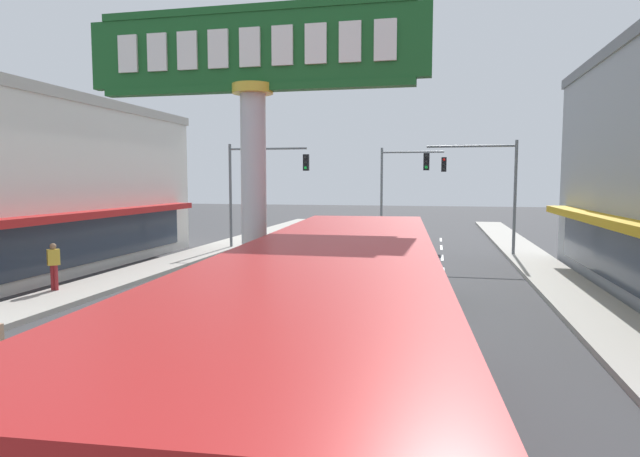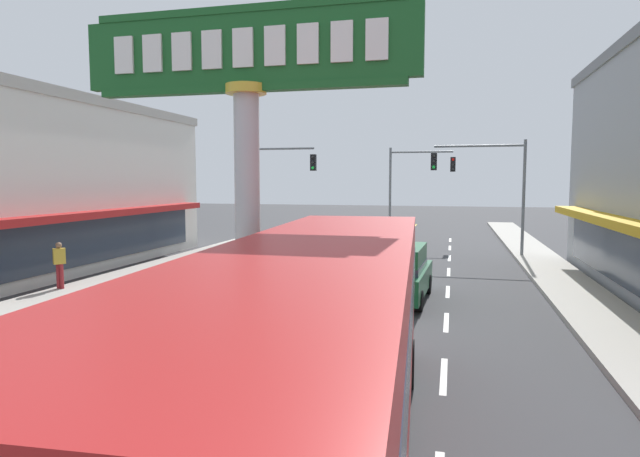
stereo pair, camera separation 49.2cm
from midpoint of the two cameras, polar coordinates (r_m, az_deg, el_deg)
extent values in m
cube|color=#A39E93|center=(25.25, 4.31, -4.06)|extent=(1.91, 52.00, 0.14)
cube|color=#ADA89E|center=(26.27, -15.54, -3.83)|extent=(2.27, 60.00, 0.18)
cube|color=#ADA89E|center=(23.39, 25.01, -5.23)|extent=(2.27, 60.00, 0.18)
cube|color=silver|center=(14.71, -21.99, -11.44)|extent=(0.14, 2.20, 0.01)
cube|color=silver|center=(18.33, -13.85, -7.94)|extent=(0.14, 2.20, 0.01)
cube|color=silver|center=(22.23, -8.56, -5.54)|extent=(0.14, 2.20, 0.01)
cube|color=silver|center=(26.29, -4.89, -3.84)|extent=(0.14, 2.20, 0.01)
cube|color=silver|center=(30.45, -2.23, -2.59)|extent=(0.14, 2.20, 0.01)
cube|color=silver|center=(34.66, -0.22, -1.64)|extent=(0.14, 2.20, 0.01)
cube|color=silver|center=(38.92, 1.36, -0.90)|extent=(0.14, 2.20, 0.01)
cube|color=silver|center=(12.10, 14.15, -14.85)|extent=(0.14, 2.20, 0.01)
cube|color=silver|center=(16.31, 14.08, -9.59)|extent=(0.14, 2.20, 0.01)
cube|color=silver|center=(20.60, 14.05, -6.50)|extent=(0.14, 2.20, 0.01)
cube|color=silver|center=(24.92, 14.02, -4.48)|extent=(0.14, 2.20, 0.01)
cube|color=silver|center=(29.27, 14.01, -3.06)|extent=(0.14, 2.20, 0.01)
cube|color=silver|center=(33.63, 13.99, -2.00)|extent=(0.14, 2.20, 0.01)
cube|color=silver|center=(38.01, 13.98, -1.19)|extent=(0.14, 2.20, 0.01)
cube|color=yellow|center=(25.47, 1.78, -4.12)|extent=(0.12, 52.00, 0.01)
cube|color=yellow|center=(25.10, 6.86, -4.29)|extent=(0.12, 52.00, 0.01)
cylinder|color=#33668C|center=(12.21, -6.39, -9.22)|extent=(1.39, 1.39, 1.90)
cylinder|color=gold|center=(12.00, -6.44, -4.55)|extent=(1.46, 1.46, 0.12)
cylinder|color=#B7B7BC|center=(11.83, -6.53, 5.03)|extent=(0.55, 0.55, 4.12)
cylinder|color=gold|center=(11.99, -6.63, 14.44)|extent=(0.88, 0.88, 0.20)
cube|color=#195623|center=(12.15, -6.68, 18.32)|extent=(7.50, 0.24, 1.47)
cube|color=#195623|center=(12.36, -6.72, 22.00)|extent=(6.90, 0.29, 0.16)
cube|color=#195623|center=(11.99, -6.63, 14.53)|extent=(6.90, 0.29, 0.16)
cube|color=white|center=(13.25, -19.00, 16.96)|extent=(0.45, 0.06, 0.81)
cube|color=white|center=(12.90, -16.23, 17.38)|extent=(0.45, 0.06, 0.81)
cube|color=white|center=(12.57, -13.30, 17.77)|extent=(0.45, 0.06, 0.81)
cube|color=white|center=(12.27, -10.20, 18.14)|extent=(0.45, 0.06, 0.81)
cube|color=white|center=(12.01, -6.94, 18.47)|extent=(0.45, 0.06, 0.81)
cube|color=white|center=(11.79, -3.54, 18.76)|extent=(0.45, 0.06, 0.81)
cube|color=white|center=(11.60, -0.01, 18.99)|extent=(0.45, 0.06, 0.81)
cube|color=white|center=(11.46, 3.64, 19.15)|extent=(0.45, 0.06, 0.81)
cube|color=white|center=(11.36, 7.36, 19.25)|extent=(0.45, 0.06, 0.81)
cube|color=silver|center=(28.24, -27.55, 3.71)|extent=(7.27, 18.15, 7.37)
cube|color=#A8A49C|center=(28.45, -27.89, 11.61)|extent=(7.42, 18.51, 0.45)
cube|color=#B21E1E|center=(25.76, -20.62, 1.56)|extent=(0.90, 15.43, 0.30)
cube|color=#283342|center=(26.08, -21.28, -0.94)|extent=(0.08, 14.88, 2.00)
cube|color=gold|center=(20.63, 29.37, 0.60)|extent=(0.90, 16.60, 0.30)
cube|color=#283342|center=(20.86, 30.30, -2.74)|extent=(0.08, 16.01, 2.00)
cylinder|color=slate|center=(32.17, -8.20, 3.31)|extent=(0.16, 0.16, 6.20)
cylinder|color=slate|center=(31.41, -4.32, 8.41)|extent=(4.62, 0.12, 0.12)
cube|color=black|center=(30.58, -0.25, 7.00)|extent=(0.32, 0.24, 0.92)
sphere|color=black|center=(30.45, -0.32, 7.57)|extent=(0.17, 0.17, 0.17)
sphere|color=black|center=(30.44, -0.32, 7.01)|extent=(0.17, 0.17, 0.17)
sphere|color=#19D83F|center=(30.43, -0.32, 6.44)|extent=(0.17, 0.17, 0.17)
cylinder|color=slate|center=(30.14, 21.19, 2.89)|extent=(0.16, 0.16, 6.20)
cylinder|color=slate|center=(29.97, 16.94, 8.36)|extent=(4.62, 0.12, 0.12)
cube|color=black|center=(29.75, 12.43, 6.93)|extent=(0.32, 0.24, 0.92)
sphere|color=black|center=(29.62, 12.44, 7.52)|extent=(0.17, 0.17, 0.17)
sphere|color=black|center=(29.61, 12.43, 6.94)|extent=(0.17, 0.17, 0.17)
sphere|color=#19D83F|center=(29.60, 12.42, 6.36)|extent=(0.17, 0.17, 0.17)
cylinder|color=slate|center=(35.61, 7.82, 3.49)|extent=(0.16, 0.16, 6.20)
cylinder|color=slate|center=(35.48, 11.09, 7.96)|extent=(3.96, 0.12, 0.12)
cube|color=black|center=(35.25, 14.29, 6.60)|extent=(0.32, 0.24, 0.92)
sphere|color=red|center=(35.12, 14.30, 7.09)|extent=(0.17, 0.17, 0.17)
sphere|color=black|center=(35.11, 14.29, 6.60)|extent=(0.17, 0.17, 0.17)
sphere|color=black|center=(35.10, 14.28, 6.11)|extent=(0.17, 0.17, 0.17)
cube|color=#B21E1E|center=(7.54, 1.66, -12.62)|extent=(3.15, 11.33, 2.90)
cube|color=#283342|center=(7.46, 1.66, -10.42)|extent=(3.16, 11.11, 0.90)
cube|color=#283342|center=(12.87, 5.48, -4.04)|extent=(2.30, 0.21, 1.40)
cube|color=black|center=(12.75, 5.52, 0.40)|extent=(1.75, 0.18, 0.30)
cylinder|color=black|center=(11.40, -1.47, -13.42)|extent=(0.34, 0.97, 0.96)
cylinder|color=black|center=(11.18, 10.49, -13.89)|extent=(0.34, 0.97, 0.96)
cube|color=#14562D|center=(18.69, 9.02, -5.42)|extent=(2.12, 4.69, 0.80)
cube|color=#14562D|center=(18.38, 8.98, -3.07)|extent=(1.81, 2.93, 0.80)
cube|color=#283342|center=(18.42, 8.97, -3.94)|extent=(1.85, 2.96, 0.24)
cylinder|color=black|center=(20.27, 7.09, -5.60)|extent=(0.25, 0.69, 0.68)
cylinder|color=black|center=(20.06, 12.04, -5.79)|extent=(0.25, 0.69, 0.68)
cylinder|color=black|center=(17.52, 5.51, -7.30)|extent=(0.25, 0.69, 0.68)
cylinder|color=black|center=(17.27, 11.26, -7.55)|extent=(0.25, 0.69, 0.68)
cube|color=#4C5156|center=(19.31, -6.78, -5.35)|extent=(1.94, 4.37, 0.66)
cube|color=#4C5156|center=(19.37, -6.60, -3.43)|extent=(1.64, 2.21, 0.60)
cube|color=#283342|center=(19.39, -6.59, -3.96)|extent=(1.68, 2.24, 0.24)
cylinder|color=black|center=(17.86, -6.05, -7.16)|extent=(0.25, 0.63, 0.62)
cylinder|color=black|center=(18.52, -10.72, -6.77)|extent=(0.25, 0.63, 0.62)
cylinder|color=black|center=(20.30, -3.17, -5.64)|extent=(0.25, 0.63, 0.62)
cylinder|color=black|center=(20.89, -7.38, -5.37)|extent=(0.25, 0.63, 0.62)
cylinder|color=maroon|center=(21.66, -25.38, -4.58)|extent=(0.14, 0.14, 0.90)
cylinder|color=maroon|center=(21.57, -25.09, -4.61)|extent=(0.14, 0.14, 0.90)
cube|color=gold|center=(21.51, -25.31, -2.66)|extent=(0.43, 0.45, 0.57)
sphere|color=#8C6647|center=(21.47, -25.35, -1.62)|extent=(0.22, 0.22, 0.22)
camera|label=1|loc=(0.25, -89.16, 0.08)|focal=30.22mm
camera|label=2|loc=(0.25, 90.84, -0.08)|focal=30.22mm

